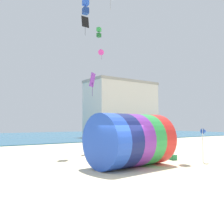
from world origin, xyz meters
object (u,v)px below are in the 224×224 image
(kite_black_diamond, at_px, (85,22))
(kite_green_box, at_px, (99,32))
(kite_handler, at_px, (157,147))
(kite_purple_diamond, at_px, (92,80))
(giant_inflatable_tube, at_px, (131,140))
(beach_flag, at_px, (204,132))
(kite_magenta_delta, at_px, (102,52))
(cooler_box, at_px, (173,157))
(kite_blue_box, at_px, (86,7))

(kite_black_diamond, bearing_deg, kite_green_box, 40.37)
(kite_handler, distance_m, kite_purple_diamond, 9.03)
(giant_inflatable_tube, relative_size, beach_flag, 2.32)
(kite_magenta_delta, bearing_deg, cooler_box, -102.41)
(kite_handler, height_order, beach_flag, beach_flag)
(kite_handler, bearing_deg, kite_black_diamond, 89.59)
(kite_purple_diamond, relative_size, beach_flag, 0.96)
(kite_green_box, height_order, kite_purple_diamond, kite_green_box)
(cooler_box, bearing_deg, kite_green_box, 77.99)
(cooler_box, bearing_deg, kite_black_diamond, 92.80)
(kite_magenta_delta, bearing_deg, beach_flag, -97.41)
(kite_blue_box, bearing_deg, beach_flag, -67.14)
(cooler_box, bearing_deg, kite_handler, 127.57)
(kite_black_diamond, height_order, beach_flag, kite_black_diamond)
(kite_handler, bearing_deg, beach_flag, -57.84)
(kite_black_diamond, bearing_deg, giant_inflatable_tube, -106.13)
(beach_flag, bearing_deg, cooler_box, 119.42)
(giant_inflatable_tube, xyz_separation_m, kite_green_box, (7.43, 15.70, 13.00))
(kite_magenta_delta, bearing_deg, kite_handler, -105.80)
(kite_magenta_delta, distance_m, cooler_box, 18.83)
(kite_blue_box, xyz_separation_m, beach_flag, (4.00, -9.50, -11.37))
(kite_blue_box, xyz_separation_m, cooler_box, (2.95, -7.62, -13.18))
(kite_magenta_delta, xyz_separation_m, kite_black_diamond, (-3.77, -2.48, 2.16))
(kite_black_diamond, bearing_deg, kite_magenta_delta, 33.32)
(kite_handler, height_order, cooler_box, kite_handler)
(giant_inflatable_tube, xyz_separation_m, kite_black_diamond, (3.60, 12.44, 12.36))
(kite_magenta_delta, distance_m, kite_black_diamond, 5.00)
(kite_purple_diamond, bearing_deg, kite_handler, -77.66)
(beach_flag, height_order, cooler_box, beach_flag)
(kite_green_box, distance_m, beach_flag, 21.38)
(giant_inflatable_tube, xyz_separation_m, kite_blue_box, (1.24, 8.07, 11.77))
(giant_inflatable_tube, height_order, kite_blue_box, kite_blue_box)
(kite_black_diamond, relative_size, beach_flag, 0.97)
(kite_green_box, bearing_deg, cooler_box, -102.01)
(kite_magenta_delta, height_order, kite_purple_diamond, kite_magenta_delta)
(giant_inflatable_tube, height_order, kite_magenta_delta, kite_magenta_delta)
(kite_blue_box, height_order, kite_green_box, kite_green_box)
(beach_flag, bearing_deg, kite_magenta_delta, 82.59)
(kite_purple_diamond, bearing_deg, kite_black_diamond, 70.03)
(kite_purple_diamond, distance_m, beach_flag, 11.09)
(kite_handler, relative_size, cooler_box, 3.31)
(giant_inflatable_tube, bearing_deg, kite_magenta_delta, 63.72)
(cooler_box, bearing_deg, kite_magenta_delta, 77.59)
(kite_green_box, bearing_deg, kite_black_diamond, -139.63)
(kite_blue_box, xyz_separation_m, kite_green_box, (6.19, 7.63, 1.23))
(kite_handler, xyz_separation_m, beach_flag, (1.72, -2.74, 1.11))
(kite_handler, xyz_separation_m, cooler_box, (0.67, -0.87, -0.70))
(kite_handler, xyz_separation_m, kite_black_diamond, (0.08, 11.13, 13.07))
(giant_inflatable_tube, height_order, kite_black_diamond, kite_black_diamond)
(beach_flag, bearing_deg, giant_inflatable_tube, 164.75)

